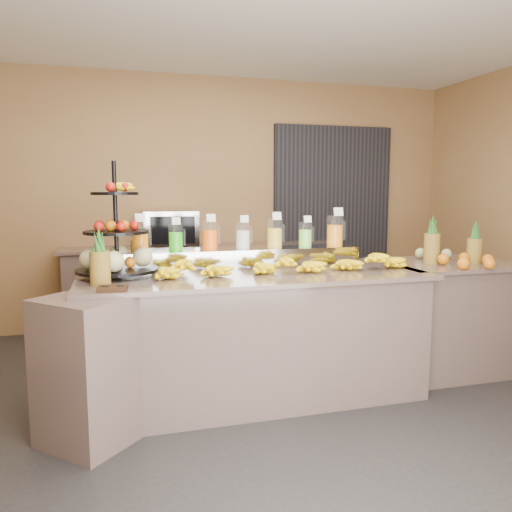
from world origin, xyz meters
name	(u,v)px	position (x,y,z in m)	size (l,w,h in m)	color
ground	(266,411)	(0.00, 0.00, 0.00)	(6.00, 6.00, 0.00)	black
room_envelope	(261,147)	(0.19, 0.79, 1.88)	(6.04, 5.02, 2.82)	brown
buffet_counter	(241,337)	(-0.12, 0.26, 0.47)	(2.75, 1.25, 0.93)	gray
right_counter	(442,315)	(1.70, 0.40, 0.47)	(1.08, 0.88, 0.93)	gray
back_ledge	(207,286)	(0.00, 2.25, 0.47)	(3.10, 0.55, 0.93)	gray
pitcher_tray	(243,258)	(-0.02, 0.58, 1.01)	(1.85, 0.30, 0.15)	gray
juice_pitcher_orange_a	(140,238)	(-0.80, 0.58, 1.18)	(0.12, 0.13, 0.29)	silver
juice_pitcher_green	(176,239)	(-0.54, 0.58, 1.17)	(0.11, 0.11, 0.26)	silver
juice_pitcher_orange_b	(210,237)	(-0.28, 0.58, 1.18)	(0.12, 0.12, 0.28)	silver
juice_pitcher_milk	(243,237)	(-0.02, 0.58, 1.17)	(0.11, 0.12, 0.27)	silver
juice_pitcher_lemon	(275,235)	(0.24, 0.58, 1.18)	(0.12, 0.13, 0.29)	silver
juice_pitcher_lime	(305,236)	(0.50, 0.58, 1.17)	(0.11, 0.11, 0.26)	silver
juice_pitcher_orange_c	(335,232)	(0.76, 0.58, 1.19)	(0.13, 0.14, 0.32)	silver
banana_heap	(284,263)	(0.22, 0.28, 1.00)	(1.98, 0.18, 0.16)	yellow
fruit_stand	(122,247)	(-0.93, 0.42, 1.14)	(0.66, 0.66, 0.80)	black
condiment_caddy	(113,288)	(-1.00, -0.10, 0.94)	(0.18, 0.13, 0.03)	black
pineapple_left_a	(100,264)	(-1.07, 0.11, 1.07)	(0.13, 0.13, 0.38)	brown
pineapple_left_b	(139,250)	(-0.80, 0.76, 1.07)	(0.12, 0.12, 0.38)	brown
right_fruit_pile	(459,255)	(1.70, 0.23, 1.01)	(0.47, 0.44, 0.25)	brown
oven_warmer	(171,229)	(-0.39, 2.25, 1.12)	(0.57, 0.40, 0.38)	gray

